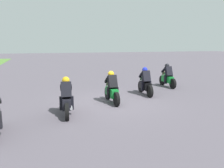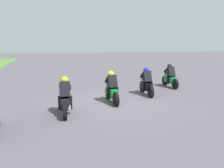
{
  "view_description": "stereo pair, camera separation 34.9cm",
  "coord_description": "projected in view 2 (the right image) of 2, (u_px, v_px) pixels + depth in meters",
  "views": [
    {
      "loc": [
        -10.09,
        3.19,
        2.79
      ],
      "look_at": [
        -0.02,
        -0.01,
        0.9
      ],
      "focal_mm": 36.44,
      "sensor_mm": 36.0,
      "label": 1
    },
    {
      "loc": [
        -10.19,
        2.86,
        2.79
      ],
      "look_at": [
        -0.02,
        -0.01,
        0.9
      ],
      "focal_mm": 36.44,
      "sensor_mm": 36.0,
      "label": 2
    }
  ],
  "objects": [
    {
      "name": "rider_lane_d",
      "position": [
        65.0,
        99.0,
        9.01
      ],
      "size": [
        2.04,
        0.57,
        1.51
      ],
      "rotation": [
        0.0,
        0.0,
        -0.1
      ],
      "color": "black",
      "rests_on": "ground_plane"
    },
    {
      "name": "rider_lane_a",
      "position": [
        170.0,
        78.0,
        14.65
      ],
      "size": [
        2.04,
        0.55,
        1.51
      ],
      "rotation": [
        0.0,
        0.0,
        -0.04
      ],
      "color": "black",
      "rests_on": "ground_plane"
    },
    {
      "name": "ground_plane",
      "position": [
        112.0,
        102.0,
        10.91
      ],
      "size": [
        120.0,
        120.0,
        0.0
      ],
      "primitive_type": "plane",
      "color": "#554E58"
    },
    {
      "name": "rider_lane_b",
      "position": [
        147.0,
        84.0,
        12.45
      ],
      "size": [
        2.04,
        0.56,
        1.51
      ],
      "rotation": [
        0.0,
        0.0,
        -0.09
      ],
      "color": "black",
      "rests_on": "ground_plane"
    },
    {
      "name": "rider_lane_c",
      "position": [
        112.0,
        90.0,
        10.81
      ],
      "size": [
        2.04,
        0.54,
        1.51
      ],
      "rotation": [
        0.0,
        0.0,
        -0.0
      ],
      "color": "black",
      "rests_on": "ground_plane"
    }
  ]
}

